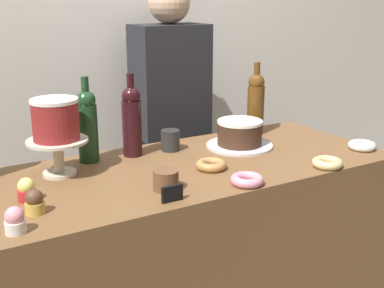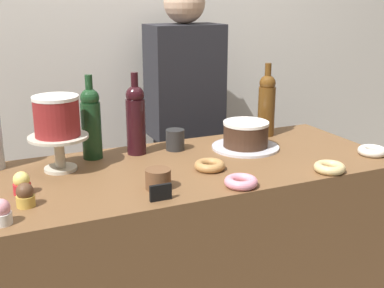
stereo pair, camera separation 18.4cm
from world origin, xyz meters
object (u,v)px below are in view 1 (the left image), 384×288
at_px(donut_maple, 211,165).
at_px(coffee_cup_ceramic, 170,140).
at_px(wine_bottle_dark_red, 132,120).
at_px(price_sign_chalkboard, 172,193).
at_px(cupcake_chocolate, 34,202).
at_px(cupcake_lemon, 27,190).
at_px(donut_sugar, 362,146).
at_px(cookie_stack, 166,180).
at_px(wine_bottle_amber, 256,102).
at_px(chocolate_round_cake, 240,132).
at_px(cupcake_strawberry, 15,221).
at_px(white_layer_cake, 55,119).
at_px(barista_figure, 171,137).
at_px(donut_glazed, 327,163).
at_px(donut_pink, 247,180).
at_px(wine_bottle_green, 87,125).
at_px(cake_stand_pedestal, 58,151).

height_order(donut_maple, coffee_cup_ceramic, coffee_cup_ceramic).
bearing_deg(wine_bottle_dark_red, price_sign_chalkboard, -99.49).
distance_m(cupcake_chocolate, cupcake_lemon, 0.11).
relative_size(donut_sugar, cookie_stack, 1.33).
bearing_deg(wine_bottle_amber, chocolate_round_cake, -143.07).
distance_m(wine_bottle_dark_red, donut_sugar, 0.94).
bearing_deg(donut_sugar, price_sign_chalkboard, -174.79).
bearing_deg(cupcake_strawberry, donut_sugar, 2.49).
relative_size(cupcake_strawberry, donut_maple, 0.66).
relative_size(cupcake_chocolate, donut_sugar, 0.66).
height_order(wine_bottle_amber, cookie_stack, wine_bottle_amber).
xyz_separation_m(donut_maple, donut_sugar, (0.67, -0.11, 0.00)).
distance_m(white_layer_cake, chocolate_round_cake, 0.76).
distance_m(donut_sugar, barista_figure, 0.95).
distance_m(wine_bottle_amber, donut_maple, 0.55).
height_order(donut_maple, cookie_stack, cookie_stack).
distance_m(cupcake_chocolate, donut_glazed, 1.04).
height_order(donut_pink, cookie_stack, cookie_stack).
xyz_separation_m(donut_sugar, barista_figure, (-0.45, 0.83, -0.10)).
relative_size(white_layer_cake, cookie_stack, 1.93).
height_order(donut_pink, donut_glazed, same).
bearing_deg(coffee_cup_ceramic, price_sign_chalkboard, -117.21).
height_order(donut_sugar, price_sign_chalkboard, price_sign_chalkboard).
bearing_deg(donut_maple, wine_bottle_green, 138.94).
height_order(cake_stand_pedestal, white_layer_cake, white_layer_cake).
bearing_deg(donut_sugar, coffee_cup_ceramic, 150.85).
relative_size(chocolate_round_cake, coffee_cup_ceramic, 2.20).
height_order(chocolate_round_cake, barista_figure, barista_figure).
xyz_separation_m(cupcake_lemon, coffee_cup_ceramic, (0.62, 0.24, 0.01)).
distance_m(chocolate_round_cake, wine_bottle_amber, 0.24).
bearing_deg(white_layer_cake, cake_stand_pedestal, 180.00).
distance_m(chocolate_round_cake, price_sign_chalkboard, 0.63).
bearing_deg(cookie_stack, barista_figure, 61.30).
xyz_separation_m(white_layer_cake, barista_figure, (0.71, 0.51, -0.29)).
height_order(wine_bottle_amber, donut_maple, wine_bottle_amber).
xyz_separation_m(cupcake_strawberry, cookie_stack, (0.49, 0.07, -0.00)).
relative_size(white_layer_cake, donut_pink, 1.44).
bearing_deg(donut_maple, cake_stand_pedestal, 156.33).
distance_m(price_sign_chalkboard, barista_figure, 1.04).
distance_m(wine_bottle_dark_red, cupcake_chocolate, 0.60).
bearing_deg(donut_glazed, barista_figure, 100.15).
relative_size(chocolate_round_cake, cookie_stack, 2.23).
bearing_deg(wine_bottle_dark_red, cake_stand_pedestal, -166.21).
bearing_deg(white_layer_cake, donut_glazed, -25.24).
xyz_separation_m(white_layer_cake, donut_pink, (0.52, -0.41, -0.19)).
height_order(chocolate_round_cake, donut_maple, chocolate_round_cake).
distance_m(wine_bottle_amber, barista_figure, 0.52).
bearing_deg(price_sign_chalkboard, cake_stand_pedestal, 119.69).
distance_m(chocolate_round_cake, cookie_stack, 0.56).
height_order(donut_maple, barista_figure, barista_figure).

